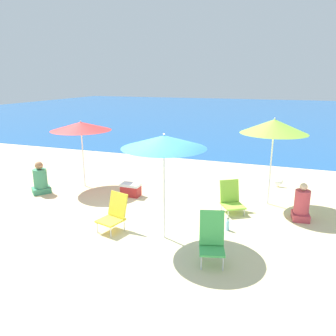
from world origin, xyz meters
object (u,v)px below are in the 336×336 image
(beach_umbrella_red, at_px, (81,126))
(seagull, at_px, (279,182))
(beach_chair_yellow, at_px, (114,212))
(person_seated_far, at_px, (41,180))
(beach_chair_green, at_px, (212,237))
(person_seated_near, at_px, (302,205))
(water_bottle, at_px, (228,225))
(beach_chair_lime, at_px, (231,198))
(beach_umbrella_lime, at_px, (274,126))
(beach_umbrella_blue, at_px, (164,142))
(cooler_box, at_px, (131,190))

(beach_umbrella_red, distance_m, seagull, 6.06)
(beach_chair_yellow, relative_size, seagull, 2.93)
(seagull, bearing_deg, person_seated_far, -155.90)
(beach_chair_green, relative_size, person_seated_near, 1.02)
(water_bottle, bearing_deg, beach_umbrella_red, 161.48)
(beach_chair_yellow, bearing_deg, beach_chair_lime, 55.32)
(beach_umbrella_lime, bearing_deg, beach_chair_yellow, -138.70)
(beach_umbrella_blue, xyz_separation_m, person_seated_far, (-4.22, 1.36, -1.62))
(beach_umbrella_blue, distance_m, person_seated_near, 3.63)
(beach_umbrella_blue, height_order, beach_chair_yellow, beach_umbrella_blue)
(beach_chair_green, relative_size, person_seated_far, 0.99)
(beach_umbrella_red, distance_m, person_seated_near, 6.23)
(person_seated_near, height_order, person_seated_far, person_seated_far)
(beach_umbrella_red, relative_size, water_bottle, 7.04)
(cooler_box, height_order, seagull, cooler_box)
(beach_umbrella_red, xyz_separation_m, beach_chair_yellow, (2.27, -2.30, -1.42))
(beach_umbrella_blue, height_order, water_bottle, beach_umbrella_blue)
(beach_umbrella_red, relative_size, cooler_box, 3.74)
(beach_chair_yellow, relative_size, beach_chair_green, 0.88)
(beach_umbrella_lime, distance_m, person_seated_far, 6.45)
(beach_umbrella_lime, distance_m, beach_umbrella_blue, 3.24)
(beach_chair_yellow, xyz_separation_m, beach_chair_green, (2.22, -0.54, 0.06))
(person_seated_near, xyz_separation_m, water_bottle, (-1.48, -1.12, -0.24))
(cooler_box, bearing_deg, water_bottle, -22.98)
(person_seated_far, xyz_separation_m, cooler_box, (2.51, 0.62, -0.18))
(seagull, bearing_deg, beach_umbrella_red, -160.95)
(person_seated_far, distance_m, cooler_box, 2.59)
(person_seated_near, relative_size, person_seated_far, 0.96)
(beach_umbrella_blue, xyz_separation_m, cooler_box, (-1.72, 1.98, -1.80))
(beach_chair_yellow, height_order, water_bottle, beach_chair_yellow)
(beach_umbrella_red, xyz_separation_m, cooler_box, (1.68, -0.31, -1.63))
(seagull, bearing_deg, beach_chair_yellow, -127.62)
(cooler_box, bearing_deg, beach_chair_lime, -2.93)
(beach_umbrella_blue, bearing_deg, person_seated_far, 162.16)
(water_bottle, distance_m, seagull, 3.55)
(beach_umbrella_blue, distance_m, water_bottle, 2.33)
(beach_umbrella_lime, relative_size, cooler_box, 4.23)
(beach_chair_lime, distance_m, person_seated_far, 5.30)
(beach_umbrella_lime, relative_size, seagull, 8.28)
(beach_umbrella_lime, xyz_separation_m, cooler_box, (-3.60, -0.66, -1.83))
(beach_chair_yellow, xyz_separation_m, person_seated_far, (-3.09, 1.37, -0.02))
(beach_chair_green, bearing_deg, person_seated_far, 144.83)
(beach_umbrella_red, bearing_deg, person_seated_near, -3.90)
(water_bottle, xyz_separation_m, seagull, (0.94, 3.43, 0.03))
(cooler_box, bearing_deg, person_seated_near, -1.37)
(water_bottle, bearing_deg, beach_umbrella_blue, -146.86)
(beach_umbrella_blue, relative_size, water_bottle, 7.67)
(person_seated_far, bearing_deg, cooler_box, 54.75)
(beach_umbrella_red, distance_m, water_bottle, 5.10)
(water_bottle, bearing_deg, beach_chair_yellow, -161.52)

